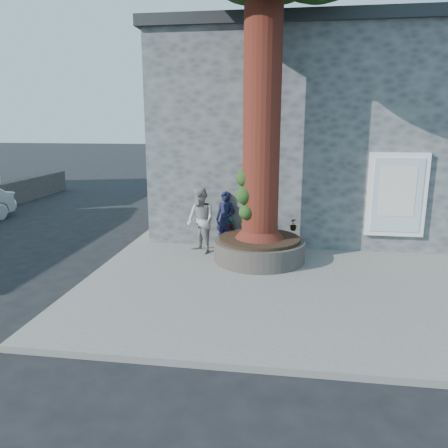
# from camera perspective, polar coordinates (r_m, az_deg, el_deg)

# --- Properties ---
(ground) EXTENTS (120.00, 120.00, 0.00)m
(ground) POSITION_cam_1_polar(r_m,az_deg,el_deg) (9.52, -1.11, -8.86)
(ground) COLOR black
(ground) RESTS_ON ground
(pavement) EXTENTS (9.00, 8.00, 0.12)m
(pavement) POSITION_cam_1_polar(r_m,az_deg,el_deg) (10.32, 8.12, -6.84)
(pavement) COLOR slate
(pavement) RESTS_ON ground
(yellow_line) EXTENTS (0.10, 30.00, 0.01)m
(yellow_line) POSITION_cam_1_polar(r_m,az_deg,el_deg) (11.27, -15.80, -5.77)
(yellow_line) COLOR yellow
(yellow_line) RESTS_ON ground
(stone_shop) EXTENTS (10.30, 8.30, 6.30)m
(stone_shop) POSITION_cam_1_polar(r_m,az_deg,el_deg) (15.93, 12.34, 11.46)
(stone_shop) COLOR #494B4E
(stone_shop) RESTS_ON ground
(planter) EXTENTS (2.30, 2.30, 0.60)m
(planter) POSITION_cam_1_polar(r_m,az_deg,el_deg) (11.17, 4.63, -3.26)
(planter) COLOR black
(planter) RESTS_ON pavement
(man) EXTENTS (0.65, 0.51, 1.57)m
(man) POSITION_cam_1_polar(r_m,az_deg,el_deg) (12.20, 0.20, 0.60)
(man) COLOR #131634
(man) RESTS_ON pavement
(woman) EXTENTS (1.08, 1.07, 1.76)m
(woman) POSITION_cam_1_polar(r_m,az_deg,el_deg) (11.65, -3.08, 0.45)
(woman) COLOR #9F9D98
(woman) RESTS_ON pavement
(shopping_bag) EXTENTS (0.23, 0.18, 0.28)m
(shopping_bag) POSITION_cam_1_polar(r_m,az_deg,el_deg) (12.26, 1.08, -2.45)
(shopping_bag) COLOR white
(shopping_bag) RESTS_ON pavement
(plant_a) EXTENTS (0.20, 0.21, 0.33)m
(plant_a) POSITION_cam_1_polar(r_m,az_deg,el_deg) (11.95, 0.87, 0.23)
(plant_a) COLOR gray
(plant_a) RESTS_ON planter
(plant_b) EXTENTS (0.28, 0.28, 0.36)m
(plant_b) POSITION_cam_1_polar(r_m,az_deg,el_deg) (11.88, 4.29, 0.19)
(plant_b) COLOR gray
(plant_b) RESTS_ON planter
(plant_c) EXTENTS (0.25, 0.25, 0.32)m
(plant_c) POSITION_cam_1_polar(r_m,az_deg,el_deg) (11.86, 9.04, -0.06)
(plant_c) COLOR gray
(plant_c) RESTS_ON planter
(plant_d) EXTENTS (0.37, 0.37, 0.31)m
(plant_d) POSITION_cam_1_polar(r_m,az_deg,el_deg) (11.91, 2.74, 0.12)
(plant_d) COLOR gray
(plant_d) RESTS_ON planter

